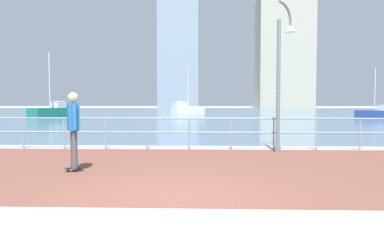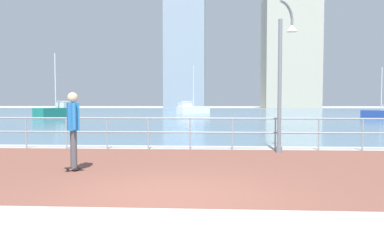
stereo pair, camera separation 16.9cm
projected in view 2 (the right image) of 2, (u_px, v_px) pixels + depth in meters
The scene contains 11 objects.
ground at pixel (205, 115), 45.60m from camera, with size 220.00×220.00×0.00m, color #ADAAA5.
brick_paving at pixel (182, 167), 8.35m from camera, with size 28.00×6.47×0.01m, color brown.
harbor_water at pixel (206, 112), 56.46m from camera, with size 180.00×88.00×0.00m, color slate.
waterfront_railing at pixel (190, 127), 11.54m from camera, with size 25.25×0.06×1.06m.
lamppost at pixel (284, 69), 10.80m from camera, with size 0.70×0.61×4.70m.
skateboarder at pixel (73, 124), 7.86m from camera, with size 0.40×0.53×1.79m.
sailboat_red at pixel (192, 109), 49.76m from camera, with size 4.72×4.27×6.85m.
sailboat_teal at pixel (382, 113), 34.72m from camera, with size 3.10×3.56×5.10m.
sailboat_ivory at pixel (57, 111), 36.47m from camera, with size 3.00×4.98×6.69m.
tower_glass at pixel (185, 40), 101.31m from camera, with size 11.52×11.06×41.44m.
tower_slate at pixel (290, 53), 102.90m from camera, with size 15.63×11.84×34.41m.
Camera 2 is at (0.67, -5.61, 1.56)m, focal length 32.56 mm.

